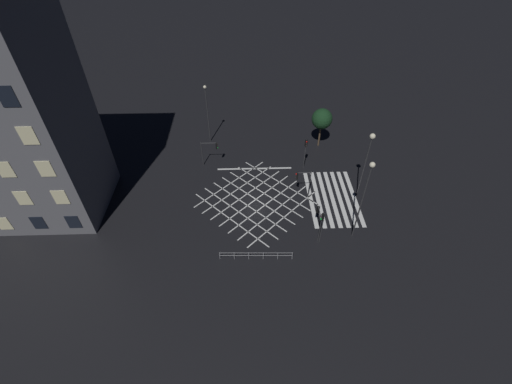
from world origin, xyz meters
TOP-DOWN VIEW (x-y plane):
  - ground_plane at (0.00, 0.00)m, footprint 200.00×200.00m
  - road_markings at (0.29, -5.33)m, footprint 15.08×19.93m
  - traffic_light_median_south at (0.32, -5.52)m, footprint 0.36×1.86m
  - traffic_light_ne_cross at (7.12, 5.83)m, footprint 0.36×2.29m
  - traffic_light_sw_cross at (-6.94, -6.54)m, footprint 0.36×0.39m
  - traffic_light_se_main at (5.99, -6.66)m, footprint 0.39×0.36m
  - traffic_light_sw_main at (-5.53, -6.51)m, footprint 2.20×0.36m
  - street_lamp_east at (12.96, 6.44)m, footprint 0.45×0.45m
  - street_lamp_west at (0.42, -12.60)m, footprint 0.64×0.64m
  - street_lamp_far at (-6.12, -10.42)m, footprint 0.55×0.55m
  - street_tree_near at (11.35, -9.57)m, footprint 2.88×2.88m
  - pedestrian_railing at (-8.98, 0.28)m, footprint 0.29×7.49m

SIDE VIEW (x-z plane):
  - ground_plane at x=0.00m, z-range 0.00..0.00m
  - road_markings at x=0.29m, z-range 0.00..0.01m
  - pedestrian_railing at x=-8.98m, z-range 0.15..1.20m
  - traffic_light_sw_main at x=-5.53m, z-range 0.79..4.23m
  - traffic_light_ne_cross at x=7.12m, z-range 0.87..4.59m
  - traffic_light_median_south at x=0.32m, z-range 0.89..4.83m
  - traffic_light_sw_cross at x=-6.94m, z-range 0.94..5.37m
  - traffic_light_se_main at x=5.99m, z-range 0.96..5.54m
  - street_tree_near at x=11.35m, z-range 1.47..7.34m
  - street_lamp_east at x=12.96m, z-range 1.37..10.18m
  - street_lamp_west at x=0.42m, z-range 2.42..11.34m
  - street_lamp_far at x=-6.12m, z-range 2.10..12.20m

